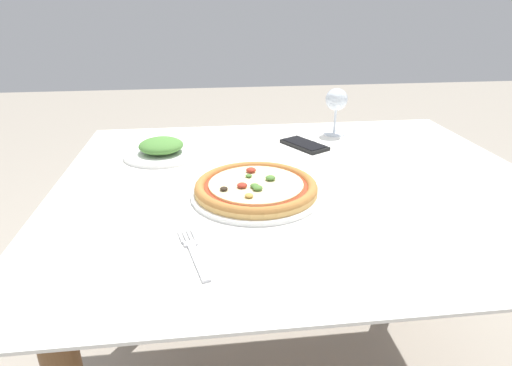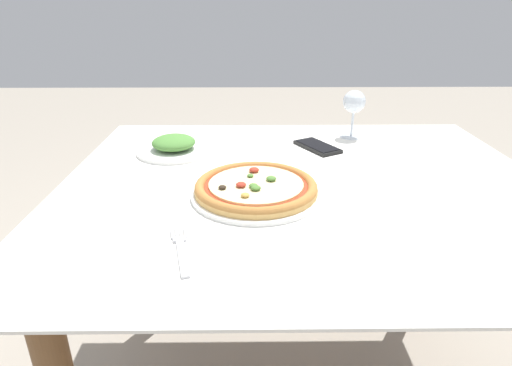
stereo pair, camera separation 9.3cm
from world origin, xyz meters
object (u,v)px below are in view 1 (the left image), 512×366
object	(u,v)px
dining_table	(299,215)
fork	(194,252)
wine_glass_far_left	(336,102)
side_plate	(161,149)
cell_phone	(304,145)
pizza_plate	(256,188)

from	to	relation	value
dining_table	fork	world-z (taller)	fork
dining_table	wine_glass_far_left	xyz separation A→B (m)	(0.19, 0.36, 0.20)
fork	side_plate	distance (m)	0.52
fork	wine_glass_far_left	xyz separation A→B (m)	(0.44, 0.65, 0.10)
cell_phone	side_plate	bearing A→B (deg)	-175.81
dining_table	wine_glass_far_left	size ratio (longest dim) A/B	7.88
dining_table	side_plate	distance (m)	0.42
wine_glass_far_left	side_plate	xyz separation A→B (m)	(-0.53, -0.14, -0.09)
pizza_plate	fork	bearing A→B (deg)	-121.49
cell_phone	fork	bearing A→B (deg)	-120.41
dining_table	wine_glass_far_left	bearing A→B (deg)	62.20
fork	cell_phone	bearing A→B (deg)	59.59
pizza_plate	cell_phone	size ratio (longest dim) A/B	1.80
fork	dining_table	bearing A→B (deg)	49.39
cell_phone	side_plate	distance (m)	0.41
wine_glass_far_left	cell_phone	size ratio (longest dim) A/B	0.92
dining_table	side_plate	bearing A→B (deg)	147.95
cell_phone	pizza_plate	bearing A→B (deg)	-119.66
pizza_plate	fork	distance (m)	0.26
pizza_plate	side_plate	xyz separation A→B (m)	(-0.23, 0.29, 0.00)
fork	cell_phone	size ratio (longest dim) A/B	1.06
side_plate	pizza_plate	bearing A→B (deg)	-51.77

